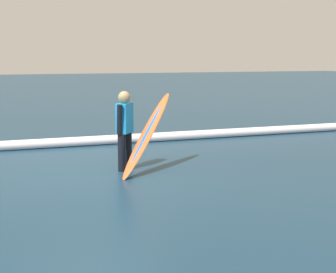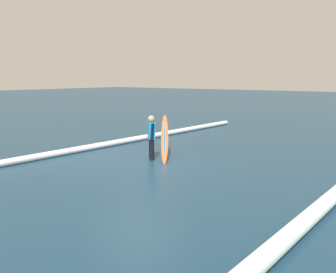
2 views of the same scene
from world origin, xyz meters
name	(u,v)px [view 1 (image 1 of 2)]	position (x,y,z in m)	size (l,w,h in m)	color
ground_plane	(84,174)	(0.00, 0.00, 0.00)	(122.60, 122.60, 0.00)	#17364B
surfer	(125,126)	(-0.77, -0.05, 0.79)	(0.39, 0.47, 1.42)	black
surfboard	(147,134)	(-1.08, 0.25, 0.67)	(1.38, 1.10, 1.38)	#E55926
wave_crest_foreground	(88,141)	(-0.79, -2.73, 0.11)	(0.22, 0.22, 18.22)	white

